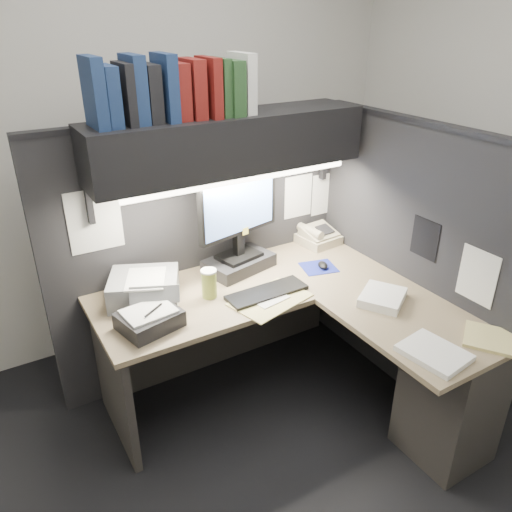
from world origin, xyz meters
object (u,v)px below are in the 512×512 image
keyboard (267,292)px  coffee_cup (209,284)px  notebook_stack (150,320)px  monitor (239,233)px  printer (144,288)px  desk (348,359)px  overhead_shelf (229,143)px  telephone (318,236)px

keyboard → coffee_cup: (-0.28, 0.14, 0.07)m
keyboard → notebook_stack: notebook_stack is taller
monitor → printer: size_ratio=1.69×
desk → keyboard: 0.57m
overhead_shelf → coffee_cup: 0.77m
overhead_shelf → monitor: (0.04, -0.01, -0.53)m
printer → notebook_stack: (-0.07, -0.26, -0.03)m
overhead_shelf → printer: 0.90m
telephone → monitor: bearing=179.9°
monitor → notebook_stack: 0.77m
telephone → desk: bearing=-121.2°
desk → keyboard: (-0.27, 0.40, 0.30)m
desk → telephone: bearing=64.6°
monitor → printer: bearing=171.9°
keyboard → notebook_stack: (-0.66, 0.03, 0.03)m
desk → coffee_cup: size_ratio=11.12×
monitor → printer: monitor is taller
overhead_shelf → notebook_stack: (-0.63, -0.33, -0.73)m
desk → keyboard: keyboard is taller
keyboard → telephone: (0.65, 0.40, 0.04)m
keyboard → overhead_shelf: bearing=93.6°
coffee_cup → notebook_stack: (-0.38, -0.11, -0.03)m
keyboard → telephone: telephone is taller
monitor → telephone: monitor is taller
desk → notebook_stack: bearing=155.5°
telephone → coffee_cup: size_ratio=1.62×
monitor → telephone: 0.67m
desk → printer: (-0.87, 0.69, 0.36)m
desk → keyboard: bearing=124.3°
overhead_shelf → keyboard: size_ratio=3.37×
overhead_shelf → coffee_cup: overhead_shelf is taller
monitor → coffee_cup: size_ratio=3.94×
monitor → telephone: (0.64, 0.06, -0.19)m
coffee_cup → printer: size_ratio=0.43×
desk → notebook_stack: 1.08m
desk → monitor: monitor is taller
overhead_shelf → notebook_stack: size_ratio=5.59×
telephone → notebook_stack: size_ratio=0.89×
notebook_stack → keyboard: bearing=-2.3°
telephone → coffee_cup: coffee_cup is taller
coffee_cup → notebook_stack: coffee_cup is taller
keyboard → coffee_cup: coffee_cup is taller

